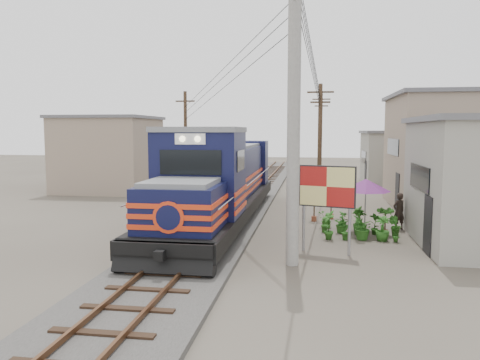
% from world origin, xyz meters
% --- Properties ---
extents(ground, '(120.00, 120.00, 0.00)m').
position_xyz_m(ground, '(0.00, 0.00, 0.00)').
color(ground, '#473F35').
rests_on(ground, ground).
extents(ballast, '(3.60, 70.00, 0.16)m').
position_xyz_m(ballast, '(0.00, 10.00, 0.08)').
color(ballast, '#595651').
rests_on(ballast, ground).
extents(track, '(1.15, 70.00, 0.12)m').
position_xyz_m(track, '(0.00, 10.00, 0.26)').
color(track, '#51331E').
rests_on(track, ground).
extents(locomotive, '(3.10, 16.88, 4.18)m').
position_xyz_m(locomotive, '(0.00, 5.71, 1.81)').
color(locomotive, black).
rests_on(locomotive, ground).
extents(utility_pole_main, '(0.40, 0.40, 10.00)m').
position_xyz_m(utility_pole_main, '(3.50, -0.50, 5.00)').
color(utility_pole_main, '#9E9B93').
rests_on(utility_pole_main, ground).
extents(wooden_pole_mid, '(1.60, 0.24, 7.00)m').
position_xyz_m(wooden_pole_mid, '(4.50, 14.00, 3.68)').
color(wooden_pole_mid, '#4C3826').
rests_on(wooden_pole_mid, ground).
extents(wooden_pole_far, '(1.60, 0.24, 7.50)m').
position_xyz_m(wooden_pole_far, '(4.80, 28.00, 3.93)').
color(wooden_pole_far, '#4C3826').
rests_on(wooden_pole_far, ground).
extents(wooden_pole_left, '(1.60, 0.24, 7.00)m').
position_xyz_m(wooden_pole_left, '(-5.00, 18.00, 3.68)').
color(wooden_pole_left, '#4C3826').
rests_on(wooden_pole_left, ground).
extents(power_lines, '(9.65, 19.00, 3.30)m').
position_xyz_m(power_lines, '(-0.14, 8.49, 7.56)').
color(power_lines, black).
rests_on(power_lines, ground).
extents(shophouse_mid, '(8.40, 7.35, 6.20)m').
position_xyz_m(shophouse_mid, '(12.50, 12.00, 3.11)').
color(shophouse_mid, gray).
rests_on(shophouse_mid, ground).
extents(shophouse_back, '(6.30, 6.30, 4.20)m').
position_xyz_m(shophouse_back, '(11.00, 22.00, 2.11)').
color(shophouse_back, gray).
rests_on(shophouse_back, ground).
extents(shophouse_left, '(6.30, 6.30, 5.20)m').
position_xyz_m(shophouse_left, '(-10.00, 16.00, 2.61)').
color(shophouse_left, gray).
rests_on(shophouse_left, ground).
extents(billboard, '(1.90, 0.66, 3.01)m').
position_xyz_m(billboard, '(4.58, 1.11, 2.21)').
color(billboard, '#99999E').
rests_on(billboard, ground).
extents(market_umbrella, '(2.22, 2.22, 2.23)m').
position_xyz_m(market_umbrella, '(6.26, 4.70, 1.96)').
color(market_umbrella, black).
rests_on(market_umbrella, ground).
extents(vendor, '(0.69, 0.62, 1.58)m').
position_xyz_m(vendor, '(7.74, 5.46, 0.79)').
color(vendor, black).
rests_on(vendor, ground).
extents(plant_nursery, '(3.35, 2.97, 1.13)m').
position_xyz_m(plant_nursery, '(5.81, 4.02, 0.45)').
color(plant_nursery, '#27601B').
rests_on(plant_nursery, ground).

